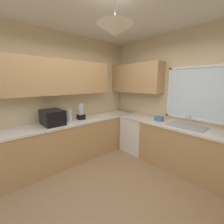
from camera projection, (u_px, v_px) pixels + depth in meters
name	position (u px, v px, depth m)	size (l,w,h in m)	color
ground_plane	(114.00, 198.00, 2.20)	(8.06, 8.06, 0.00)	#997A56
room_shell	(120.00, 76.00, 2.38)	(3.66, 3.78, 2.79)	beige
counter_run_left	(69.00, 141.00, 3.18)	(0.65, 3.39, 0.88)	tan
counter_run_back	(177.00, 146.00, 2.94)	(2.75, 0.65, 0.88)	tan
dishwasher	(137.00, 134.00, 3.67)	(0.60, 0.60, 0.84)	white
microwave	(52.00, 117.00, 2.86)	(0.48, 0.36, 0.29)	black
kettle	(69.00, 116.00, 3.07)	(0.12, 0.12, 0.26)	#B7B7BC
sink_assembly	(186.00, 126.00, 2.76)	(0.66, 0.40, 0.19)	#9EA0A5
bowl	(159.00, 119.00, 3.17)	(0.21, 0.21, 0.09)	#4C7099
blender_appliance	(81.00, 112.00, 3.26)	(0.15, 0.15, 0.36)	black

